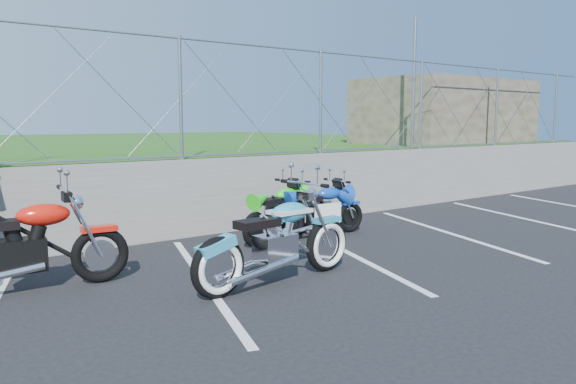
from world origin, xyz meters
TOP-DOWN VIEW (x-y plane):
  - ground at (0.00, 0.00)m, footprint 90.00×90.00m
  - retaining_wall at (0.00, 3.50)m, footprint 30.00×0.22m
  - stone_building at (10.50, 5.50)m, footprint 5.00×3.00m
  - chain_link_fence at (0.00, 3.50)m, footprint 28.00×0.03m
  - sign_pole at (7.20, 3.90)m, footprint 0.08×0.08m
  - parking_lines at (1.20, 1.00)m, footprint 18.29×4.31m
  - cruiser_turquoise at (0.66, 0.35)m, footprint 2.39×0.75m
  - naked_orange at (-1.81, 1.76)m, footprint 2.32×0.79m
  - sportbike_green at (2.18, 2.35)m, footprint 1.79×0.72m
  - sportbike_blue at (2.88, 2.13)m, footprint 1.81×0.64m

SIDE VIEW (x-z plane):
  - ground at x=0.00m, z-range 0.00..0.00m
  - parking_lines at x=1.20m, z-range 0.00..0.01m
  - sportbike_blue at x=2.88m, z-range -0.06..0.87m
  - sportbike_green at x=2.18m, z-range -0.07..0.89m
  - cruiser_turquoise at x=0.66m, z-range -0.12..1.07m
  - naked_orange at x=-1.81m, z-range -0.08..1.07m
  - retaining_wall at x=0.00m, z-range 0.00..1.30m
  - stone_building at x=10.50m, z-range 1.30..3.10m
  - chain_link_fence at x=0.00m, z-range 1.30..3.30m
  - sign_pole at x=7.20m, z-range 1.30..4.30m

